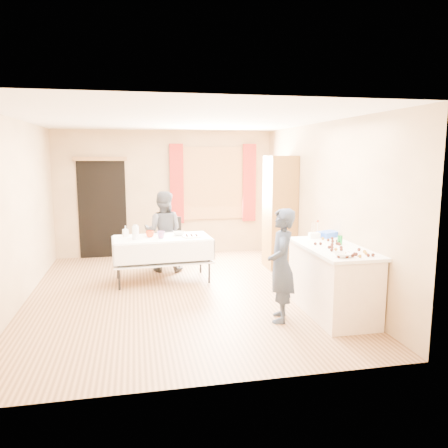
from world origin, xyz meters
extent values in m
cube|color=#9E7047|center=(0.00, 0.00, -0.01)|extent=(4.50, 5.50, 0.02)
cube|color=white|center=(0.00, 0.00, 2.61)|extent=(4.50, 5.50, 0.02)
cube|color=tan|center=(0.00, 2.76, 1.30)|extent=(4.50, 0.02, 2.60)
cube|color=tan|center=(0.00, -2.76, 1.30)|extent=(4.50, 0.02, 2.60)
cube|color=tan|center=(-2.26, 0.00, 1.30)|extent=(0.02, 5.50, 2.60)
cube|color=tan|center=(2.26, 0.00, 1.30)|extent=(0.02, 5.50, 2.60)
cube|color=olive|center=(1.00, 2.72, 1.50)|extent=(1.32, 0.06, 1.52)
cube|color=white|center=(1.00, 2.71, 1.50)|extent=(1.20, 0.02, 1.40)
cube|color=maroon|center=(0.22, 2.67, 1.50)|extent=(0.28, 0.06, 1.65)
cube|color=maroon|center=(1.78, 2.67, 1.50)|extent=(0.28, 0.06, 1.65)
cube|color=black|center=(-1.30, 2.73, 1.00)|extent=(0.95, 0.04, 2.00)
cube|color=olive|center=(-1.30, 2.70, 2.02)|extent=(1.05, 0.06, 0.08)
cube|color=brown|center=(1.99, 1.23, 1.04)|extent=(0.50, 0.60, 2.08)
cube|color=#F5DFC8|center=(1.89, -1.24, 0.43)|extent=(0.67, 1.48, 0.86)
cube|color=white|center=(1.89, -1.24, 0.89)|extent=(0.73, 1.54, 0.04)
cube|color=white|center=(-0.22, 0.74, 0.73)|extent=(1.62, 0.89, 0.04)
cube|color=black|center=(-0.01, 1.62, 0.41)|extent=(0.45, 0.45, 0.06)
cube|color=black|center=(0.02, 1.79, 0.66)|extent=(0.39, 0.10, 0.55)
imported|color=#20293D|center=(1.14, -1.34, 0.72)|extent=(0.72, 0.64, 1.44)
imported|color=black|center=(-0.16, 1.40, 0.73)|extent=(0.96, 0.88, 1.46)
cylinder|color=#148C32|center=(2.03, -1.13, 0.97)|extent=(0.09, 0.09, 0.12)
imported|color=white|center=(1.73, -1.81, 0.93)|extent=(0.25, 0.25, 0.05)
cube|color=white|center=(1.87, -0.65, 0.95)|extent=(0.15, 0.11, 0.08)
cube|color=blue|center=(2.11, -0.59, 0.95)|extent=(0.36, 0.31, 0.08)
cylinder|color=silver|center=(-0.65, 0.59, 0.86)|extent=(0.13, 0.13, 0.22)
imported|color=red|center=(-0.42, 0.77, 0.80)|extent=(0.19, 0.19, 0.11)
imported|color=red|center=(-0.25, 0.61, 0.81)|extent=(0.17, 0.17, 0.12)
imported|color=white|center=(0.07, 0.85, 0.78)|extent=(0.30, 0.30, 0.06)
cube|color=white|center=(0.26, 0.63, 0.76)|extent=(0.33, 0.28, 0.02)
imported|color=white|center=(-0.81, 0.90, 0.84)|extent=(0.14, 0.14, 0.18)
sphere|color=#3F2314|center=(2.09, -1.68, 0.93)|extent=(0.04, 0.04, 0.04)
sphere|color=black|center=(1.73, -1.52, 0.93)|extent=(0.04, 0.04, 0.04)
sphere|color=black|center=(1.83, -1.31, 0.93)|extent=(0.04, 0.04, 0.04)
sphere|color=black|center=(1.92, -1.79, 0.93)|extent=(0.04, 0.04, 0.04)
sphere|color=black|center=(1.99, -1.20, 0.93)|extent=(0.04, 0.04, 0.04)
sphere|color=black|center=(1.92, -1.40, 0.93)|extent=(0.04, 0.04, 0.04)
sphere|color=#3F2314|center=(1.91, -1.89, 0.93)|extent=(0.04, 0.04, 0.04)
sphere|color=black|center=(1.86, -1.51, 0.93)|extent=(0.04, 0.04, 0.04)
sphere|color=black|center=(2.06, -0.99, 0.93)|extent=(0.04, 0.04, 0.04)
sphere|color=black|center=(1.99, -1.01, 0.93)|extent=(0.04, 0.04, 0.04)
sphere|color=black|center=(1.97, -0.90, 0.93)|extent=(0.04, 0.04, 0.04)
sphere|color=black|center=(2.09, -1.01, 0.93)|extent=(0.04, 0.04, 0.04)
sphere|color=#3F2314|center=(1.80, -1.49, 0.93)|extent=(0.04, 0.04, 0.04)
sphere|color=black|center=(1.75, -1.88, 0.93)|extent=(0.04, 0.04, 0.04)
sphere|color=black|center=(2.08, -1.56, 0.93)|extent=(0.04, 0.04, 0.04)
sphere|color=black|center=(1.84, -1.85, 0.93)|extent=(0.04, 0.04, 0.04)
sphere|color=black|center=(1.98, -1.15, 0.93)|extent=(0.04, 0.04, 0.04)
sphere|color=black|center=(2.09, -1.87, 0.93)|extent=(0.04, 0.04, 0.04)
sphere|color=#3F2314|center=(2.06, -1.77, 0.93)|extent=(0.04, 0.04, 0.04)
sphere|color=black|center=(2.03, -1.87, 0.93)|extent=(0.04, 0.04, 0.04)
sphere|color=black|center=(1.89, -1.19, 0.93)|extent=(0.04, 0.04, 0.04)
sphere|color=black|center=(1.77, -1.36, 0.93)|extent=(0.04, 0.04, 0.04)
sphere|color=black|center=(2.08, -0.80, 0.93)|extent=(0.04, 0.04, 0.04)
sphere|color=black|center=(1.66, -1.85, 0.93)|extent=(0.04, 0.04, 0.04)
sphere|color=#3F2314|center=(1.94, -0.79, 0.93)|extent=(0.04, 0.04, 0.04)
sphere|color=black|center=(1.90, -1.77, 0.93)|extent=(0.04, 0.04, 0.04)
sphere|color=black|center=(1.85, -1.72, 0.93)|extent=(0.04, 0.04, 0.04)
sphere|color=black|center=(1.76, -1.12, 0.93)|extent=(0.04, 0.04, 0.04)
sphere|color=black|center=(1.69, -1.11, 0.93)|extent=(0.04, 0.04, 0.04)
sphere|color=black|center=(1.80, -1.38, 0.93)|extent=(0.04, 0.04, 0.04)
sphere|color=#3F2314|center=(1.81, -1.75, 0.93)|extent=(0.04, 0.04, 0.04)
camera|label=1|loc=(-0.64, -6.43, 2.10)|focal=35.00mm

